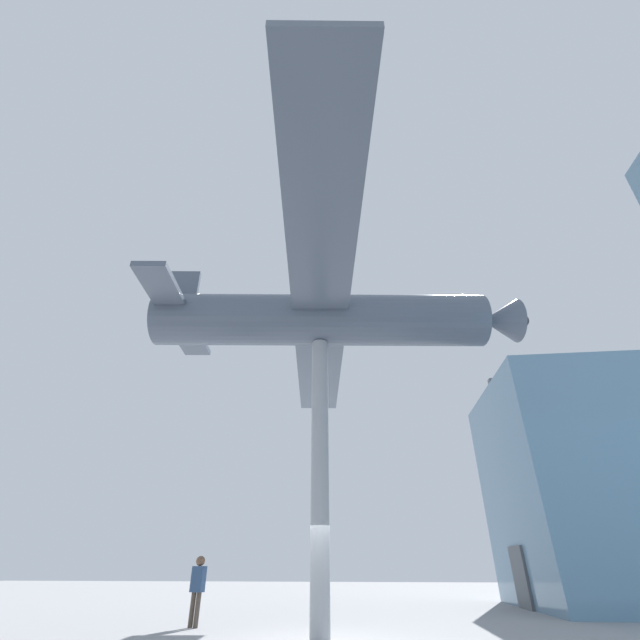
% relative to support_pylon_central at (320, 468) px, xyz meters
% --- Properties ---
extents(support_pylon_central, '(0.51, 0.51, 7.94)m').
position_rel_support_pylon_central_xyz_m(support_pylon_central, '(0.00, 0.00, 0.00)').
color(support_pylon_central, '#999EA3').
rests_on(support_pylon_central, ground_plane).
extents(suspended_airplane, '(18.44, 12.74, 2.83)m').
position_rel_support_pylon_central_xyz_m(suspended_airplane, '(-0.03, 0.23, 4.86)').
color(suspended_airplane, '#4C5666').
rests_on(suspended_airplane, support_pylon_central).
extents(visitor_person, '(0.32, 0.44, 1.83)m').
position_rel_support_pylon_central_xyz_m(visitor_person, '(-2.15, -3.94, -2.90)').
color(visitor_person, '#4C4238').
rests_on(visitor_person, ground_plane).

